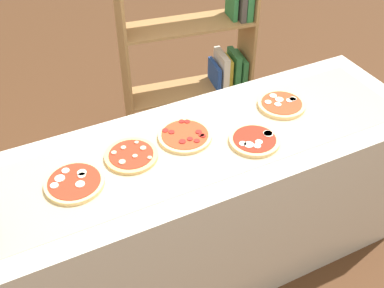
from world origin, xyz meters
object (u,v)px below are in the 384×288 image
at_px(pizza_pepperoni_2, 185,136).
at_px(pizza_mozzarella_4, 281,104).
at_px(bookshelf, 204,69).
at_px(pizza_mushroom_1, 131,156).
at_px(pizza_mozzarella_3, 255,140).
at_px(pizza_mozzarella_0, 74,182).

distance_m(pizza_pepperoni_2, pizza_mozzarella_4, 0.57).
bearing_deg(pizza_mozzarella_4, bookshelf, 89.47).
bearing_deg(pizza_mushroom_1, pizza_mozzarella_4, 1.87).
xyz_separation_m(pizza_pepperoni_2, bookshelf, (0.58, 0.92, -0.28)).
height_order(pizza_pepperoni_2, pizza_mozzarella_3, pizza_mozzarella_3).
bearing_deg(pizza_mozzarella_0, pizza_pepperoni_2, 7.30).
height_order(pizza_mozzarella_0, pizza_mozzarella_3, same).
relative_size(pizza_pepperoni_2, bookshelf, 0.17).
bearing_deg(pizza_pepperoni_2, pizza_mozzarella_4, 0.93).
distance_m(pizza_mozzarella_4, bookshelf, 0.95).
bearing_deg(pizza_mushroom_1, pizza_pepperoni_2, 3.75).
relative_size(pizza_mozzarella_4, bookshelf, 0.17).
xyz_separation_m(pizza_mozzarella_3, bookshelf, (0.30, 1.10, -0.28)).
xyz_separation_m(pizza_mozzarella_0, pizza_mozzarella_3, (0.86, -0.11, -0.00)).
distance_m(pizza_mozzarella_0, pizza_mozzarella_3, 0.87).
bearing_deg(pizza_mozzarella_4, pizza_mushroom_1, -178.13).
height_order(pizza_mushroom_1, bookshelf, bookshelf).
height_order(pizza_mushroom_1, pizza_mozzarella_3, same).
relative_size(pizza_mozzarella_0, pizza_pepperoni_2, 0.99).
bearing_deg(bookshelf, pizza_mozzarella_3, -105.07).
bearing_deg(pizza_mozzarella_4, pizza_pepperoni_2, -179.07).
bearing_deg(pizza_mozzarella_3, pizza_mushroom_1, 164.30).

